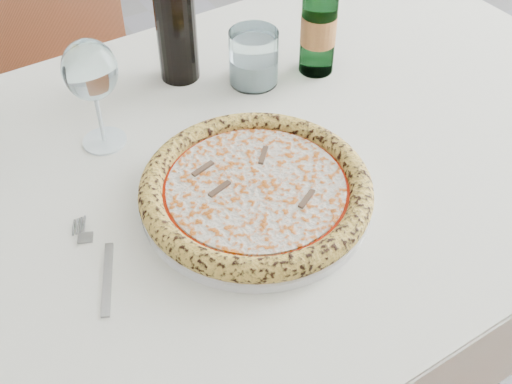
# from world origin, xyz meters

# --- Properties ---
(floor) EXTENTS (5.00, 6.00, 0.02)m
(floor) POSITION_xyz_m (0.00, 0.00, -0.01)
(floor) COLOR slate
(floor) RESTS_ON ground
(dining_table) EXTENTS (1.55, 0.95, 0.76)m
(dining_table) POSITION_xyz_m (-0.04, -0.03, 0.67)
(dining_table) COLOR brown
(dining_table) RESTS_ON floor
(chair_far) EXTENTS (0.54, 0.54, 0.93)m
(chair_far) POSITION_xyz_m (-0.07, 0.76, 0.53)
(chair_far) COLOR brown
(chair_far) RESTS_ON floor
(plate) EXTENTS (0.34, 0.34, 0.02)m
(plate) POSITION_xyz_m (-0.04, -0.13, 0.76)
(plate) COLOR white
(plate) RESTS_ON dining_table
(pizza) EXTENTS (0.34, 0.34, 0.04)m
(pizza) POSITION_xyz_m (-0.04, -0.13, 0.78)
(pizza) COLOR tan
(pizza) RESTS_ON plate
(fork) EXTENTS (0.06, 0.17, 0.00)m
(fork) POSITION_xyz_m (-0.28, -0.13, 0.76)
(fork) COLOR gray
(fork) RESTS_ON dining_table
(wine_glass) EXTENTS (0.08, 0.08, 0.19)m
(wine_glass) POSITION_xyz_m (-0.18, 0.12, 0.89)
(wine_glass) COLOR white
(wine_glass) RESTS_ON dining_table
(tumbler) EXTENTS (0.09, 0.09, 0.10)m
(tumbler) POSITION_xyz_m (0.12, 0.15, 0.80)
(tumbler) COLOR white
(tumbler) RESTS_ON dining_table
(beer_bottle) EXTENTS (0.07, 0.07, 0.25)m
(beer_bottle) POSITION_xyz_m (0.24, 0.12, 0.86)
(beer_bottle) COLOR #3A6E45
(beer_bottle) RESTS_ON dining_table
(wine_bottle) EXTENTS (0.07, 0.07, 0.29)m
(wine_bottle) POSITION_xyz_m (0.01, 0.23, 0.88)
(wine_bottle) COLOR black
(wine_bottle) RESTS_ON dining_table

